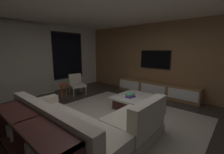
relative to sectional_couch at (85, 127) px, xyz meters
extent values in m
plane|color=#332B26|center=(0.83, 0.20, -0.29)|extent=(9.20, 9.20, 0.00)
cube|color=silver|center=(0.83, 3.86, 1.06)|extent=(6.60, 0.12, 2.70)
cube|color=black|center=(2.13, 3.80, 1.16)|extent=(1.52, 0.02, 2.02)
cube|color=black|center=(2.13, 3.78, 1.16)|extent=(1.40, 0.03, 1.90)
cube|color=#BCB5A3|center=(0.28, 3.68, 1.01)|extent=(2.10, 0.12, 2.60)
cube|color=#8E6642|center=(3.89, 0.20, 1.06)|extent=(0.12, 7.80, 2.70)
plane|color=silver|center=(0.83, 0.20, 2.41)|extent=(8.20, 8.20, 0.00)
cube|color=#ADA391|center=(1.18, 0.10, -0.28)|extent=(3.20, 3.80, 0.01)
cube|color=#B1A997|center=(-0.24, 0.23, -0.20)|extent=(0.90, 2.50, 0.18)
cube|color=beige|center=(-0.24, 0.23, 0.01)|extent=(0.86, 2.42, 0.24)
cube|color=beige|center=(-0.59, 0.23, 0.33)|extent=(0.20, 2.50, 0.40)
cube|color=beige|center=(-0.24, 1.38, 0.22)|extent=(0.90, 0.20, 0.18)
cube|color=#B1A997|center=(0.74, -0.57, -0.20)|extent=(1.10, 0.90, 0.18)
cube|color=beige|center=(0.74, -0.57, 0.01)|extent=(1.07, 0.86, 0.24)
cube|color=beige|center=(0.74, -0.92, 0.33)|extent=(1.10, 0.20, 0.40)
cube|color=beige|center=(-0.47, 0.78, 0.29)|extent=(0.10, 0.36, 0.36)
cube|color=#B2A893|center=(-0.47, -0.07, 0.29)|extent=(0.10, 0.36, 0.36)
cube|color=#4A2521|center=(2.04, 0.15, -0.14)|extent=(1.00, 1.00, 0.30)
cube|color=white|center=(2.04, 0.15, 0.04)|extent=(1.16, 1.16, 0.06)
cube|color=#4535A6|center=(1.88, 0.25, 0.08)|extent=(0.28, 0.19, 0.03)
cube|color=#7474BF|center=(1.89, 0.26, 0.11)|extent=(0.21, 0.15, 0.03)
cube|color=gray|center=(1.88, 0.27, 0.14)|extent=(0.25, 0.15, 0.03)
cube|color=#59BA8A|center=(1.88, 0.27, 0.17)|extent=(0.25, 0.20, 0.03)
cylinder|color=#B2ADA0|center=(1.91, 2.31, -0.11)|extent=(0.04, 0.04, 0.36)
cylinder|color=#B2ADA0|center=(1.44, 2.44, -0.11)|extent=(0.04, 0.04, 0.36)
cylinder|color=#B2ADA0|center=(2.04, 2.79, -0.11)|extent=(0.04, 0.04, 0.36)
cylinder|color=#B2ADA0|center=(1.58, 2.92, -0.11)|extent=(0.04, 0.04, 0.36)
cube|color=beige|center=(1.74, 2.62, 0.07)|extent=(0.67, 0.69, 0.08)
cube|color=beige|center=(1.81, 2.85, 0.30)|extent=(0.49, 0.21, 0.38)
cylinder|color=#BF4C1E|center=(1.13, 2.75, -0.06)|extent=(0.03, 0.03, 0.46)
cylinder|color=#BF4C1E|center=(1.33, 2.75, -0.06)|extent=(0.03, 0.03, 0.46)
cylinder|color=#BF4C1E|center=(1.23, 2.85, -0.06)|extent=(0.03, 0.03, 0.46)
cylinder|color=#BF4C1E|center=(1.23, 2.75, 0.16)|extent=(0.32, 0.32, 0.02)
cube|color=#8E6642|center=(3.61, 0.30, -0.03)|extent=(0.44, 3.10, 0.52)
cube|color=white|center=(3.38, -0.74, 0.00)|extent=(0.02, 0.93, 0.33)
cube|color=white|center=(3.38, 0.30, 0.00)|extent=(0.02, 0.93, 0.33)
cube|color=white|center=(3.38, 1.35, 0.00)|extent=(0.02, 0.93, 0.33)
cube|color=#39281A|center=(3.57, -0.55, -0.17)|extent=(0.33, 0.68, 0.19)
cube|color=#C8549A|center=(3.57, -0.81, -0.17)|extent=(0.03, 0.04, 0.18)
cube|color=#CB769F|center=(3.57, -0.68, -0.19)|extent=(0.03, 0.04, 0.16)
cube|color=#87989E|center=(3.57, -0.55, -0.18)|extent=(0.03, 0.04, 0.17)
cube|color=pink|center=(3.57, -0.42, -0.17)|extent=(0.03, 0.04, 0.18)
cube|color=#7569A8|center=(3.57, -0.29, -0.19)|extent=(0.03, 0.04, 0.15)
cube|color=black|center=(3.79, 0.45, 1.06)|extent=(0.04, 1.18, 0.68)
cube|color=black|center=(3.78, 0.45, 1.06)|extent=(0.05, 1.14, 0.64)
cube|color=#4A2521|center=(-0.91, 0.13, 0.43)|extent=(0.40, 2.10, 0.04)
cube|color=#4A2521|center=(-0.91, 1.16, 0.08)|extent=(0.40, 0.04, 0.74)
cube|color=#4A2521|center=(-0.91, 0.13, 0.08)|extent=(0.38, 0.03, 0.74)
cube|color=silver|center=(-0.91, -0.08, 0.00)|extent=(0.18, 0.04, 0.26)
cube|color=white|center=(-0.90, 0.13, -0.01)|extent=(0.18, 0.04, 0.25)
cube|color=silver|center=(-0.92, 0.34, -0.01)|extent=(0.18, 0.04, 0.24)
cube|color=silver|center=(-0.90, 0.55, 0.00)|extent=(0.18, 0.04, 0.26)
cube|color=white|center=(-0.92, 0.76, -0.02)|extent=(0.18, 0.04, 0.22)
cube|color=silver|center=(-0.91, 0.97, -0.02)|extent=(0.18, 0.04, 0.22)
camera|label=1|loc=(-1.62, -2.09, 1.43)|focal=24.07mm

